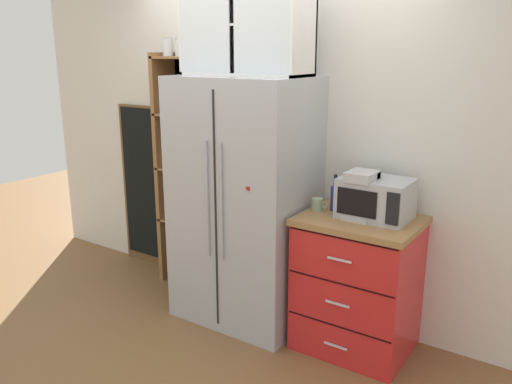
{
  "coord_description": "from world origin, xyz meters",
  "views": [
    {
      "loc": [
        2.11,
        -2.97,
        1.98
      ],
      "look_at": [
        0.1,
        0.01,
        0.99
      ],
      "focal_mm": 36.57,
      "sensor_mm": 36.0,
      "label": 1
    }
  ],
  "objects_px": {
    "bottle_cobalt": "(335,195)",
    "chalkboard_menu": "(147,187)",
    "mug_red": "(366,209)",
    "microwave": "(376,198)",
    "bottle_amber": "(364,201)",
    "refrigerator": "(245,202)",
    "mug_sage": "(318,204)",
    "coffee_maker": "(363,194)"
  },
  "relations": [
    {
      "from": "bottle_cobalt",
      "to": "chalkboard_menu",
      "type": "relative_size",
      "value": 0.17
    },
    {
      "from": "mug_red",
      "to": "chalkboard_menu",
      "type": "height_order",
      "value": "chalkboard_menu"
    },
    {
      "from": "microwave",
      "to": "bottle_amber",
      "type": "xyz_separation_m",
      "value": [
        -0.07,
        -0.01,
        -0.03
      ]
    },
    {
      "from": "microwave",
      "to": "refrigerator",
      "type": "bearing_deg",
      "value": -174.14
    },
    {
      "from": "mug_red",
      "to": "bottle_amber",
      "type": "distance_m",
      "value": 0.08
    },
    {
      "from": "bottle_amber",
      "to": "microwave",
      "type": "bearing_deg",
      "value": 11.58
    },
    {
      "from": "bottle_amber",
      "to": "refrigerator",
      "type": "bearing_deg",
      "value": -174.61
    },
    {
      "from": "mug_sage",
      "to": "chalkboard_menu",
      "type": "xyz_separation_m",
      "value": [
        -1.9,
        0.28,
        -0.22
      ]
    },
    {
      "from": "refrigerator",
      "to": "microwave",
      "type": "distance_m",
      "value": 0.97
    },
    {
      "from": "microwave",
      "to": "chalkboard_menu",
      "type": "height_order",
      "value": "chalkboard_menu"
    },
    {
      "from": "refrigerator",
      "to": "bottle_cobalt",
      "type": "xyz_separation_m",
      "value": [
        0.67,
        0.09,
        0.13
      ]
    },
    {
      "from": "microwave",
      "to": "coffee_maker",
      "type": "bearing_deg",
      "value": -149.95
    },
    {
      "from": "coffee_maker",
      "to": "microwave",
      "type": "bearing_deg",
      "value": 30.05
    },
    {
      "from": "mug_sage",
      "to": "bottle_amber",
      "type": "height_order",
      "value": "bottle_amber"
    },
    {
      "from": "bottle_amber",
      "to": "bottle_cobalt",
      "type": "bearing_deg",
      "value": 176.85
    },
    {
      "from": "microwave",
      "to": "bottle_cobalt",
      "type": "bearing_deg",
      "value": -179.34
    },
    {
      "from": "microwave",
      "to": "mug_sage",
      "type": "height_order",
      "value": "microwave"
    },
    {
      "from": "refrigerator",
      "to": "chalkboard_menu",
      "type": "bearing_deg",
      "value": 166.58
    },
    {
      "from": "bottle_amber",
      "to": "bottle_cobalt",
      "type": "height_order",
      "value": "bottle_cobalt"
    },
    {
      "from": "microwave",
      "to": "coffee_maker",
      "type": "relative_size",
      "value": 1.42
    },
    {
      "from": "mug_sage",
      "to": "bottle_amber",
      "type": "distance_m",
      "value": 0.32
    },
    {
      "from": "coffee_maker",
      "to": "mug_red",
      "type": "distance_m",
      "value": 0.14
    },
    {
      "from": "bottle_amber",
      "to": "mug_red",
      "type": "bearing_deg",
      "value": 87.19
    },
    {
      "from": "bottle_cobalt",
      "to": "mug_sage",
      "type": "bearing_deg",
      "value": -148.06
    },
    {
      "from": "chalkboard_menu",
      "to": "bottle_cobalt",
      "type": "bearing_deg",
      "value": -6.32
    },
    {
      "from": "refrigerator",
      "to": "bottle_amber",
      "type": "height_order",
      "value": "refrigerator"
    },
    {
      "from": "chalkboard_menu",
      "to": "mug_sage",
      "type": "bearing_deg",
      "value": -8.39
    },
    {
      "from": "coffee_maker",
      "to": "bottle_cobalt",
      "type": "relative_size",
      "value": 1.24
    },
    {
      "from": "mug_red",
      "to": "bottle_cobalt",
      "type": "height_order",
      "value": "bottle_cobalt"
    },
    {
      "from": "coffee_maker",
      "to": "bottle_cobalt",
      "type": "distance_m",
      "value": 0.22
    },
    {
      "from": "coffee_maker",
      "to": "mug_red",
      "type": "xyz_separation_m",
      "value": [
        0.0,
        0.07,
        -0.12
      ]
    },
    {
      "from": "mug_sage",
      "to": "mug_red",
      "type": "bearing_deg",
      "value": 16.95
    },
    {
      "from": "refrigerator",
      "to": "coffee_maker",
      "type": "distance_m",
      "value": 0.9
    },
    {
      "from": "coffee_maker",
      "to": "bottle_amber",
      "type": "bearing_deg",
      "value": 90.0
    },
    {
      "from": "microwave",
      "to": "bottle_cobalt",
      "type": "relative_size",
      "value": 1.76
    },
    {
      "from": "microwave",
      "to": "mug_red",
      "type": "distance_m",
      "value": 0.12
    },
    {
      "from": "microwave",
      "to": "chalkboard_menu",
      "type": "distance_m",
      "value": 2.31
    },
    {
      "from": "mug_sage",
      "to": "chalkboard_menu",
      "type": "bearing_deg",
      "value": 171.61
    },
    {
      "from": "bottle_cobalt",
      "to": "refrigerator",
      "type": "bearing_deg",
      "value": -171.96
    },
    {
      "from": "mug_sage",
      "to": "bottle_cobalt",
      "type": "relative_size",
      "value": 0.46
    },
    {
      "from": "chalkboard_menu",
      "to": "microwave",
      "type": "bearing_deg",
      "value": -5.46
    },
    {
      "from": "coffee_maker",
      "to": "chalkboard_menu",
      "type": "xyz_separation_m",
      "value": [
        -2.21,
        0.26,
        -0.33
      ]
    }
  ]
}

